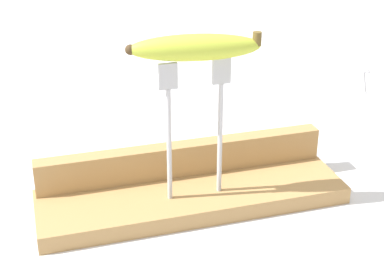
{
  "coord_description": "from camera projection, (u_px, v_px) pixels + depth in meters",
  "views": [
    {
      "loc": [
        -0.21,
        -0.73,
        0.48
      ],
      "look_at": [
        0.0,
        0.0,
        0.13
      ],
      "focal_mm": 55.38,
      "sensor_mm": 36.0,
      "label": 1
    }
  ],
  "objects": [
    {
      "name": "ground_plane",
      "position": [
        192.0,
        204.0,
        0.89
      ],
      "size": [
        3.0,
        3.0,
        0.0
      ],
      "primitive_type": "plane",
      "color": "silver"
    },
    {
      "name": "wooden_board",
      "position": [
        192.0,
        197.0,
        0.88
      ],
      "size": [
        0.46,
        0.13,
        0.03
      ],
      "primitive_type": "cube",
      "color": "#A87F4C",
      "rests_on": "ground"
    },
    {
      "name": "board_backstop",
      "position": [
        183.0,
        159.0,
        0.91
      ],
      "size": [
        0.45,
        0.03,
        0.05
      ],
      "primitive_type": "cube",
      "color": "#A87F4C",
      "rests_on": "wooden_board"
    },
    {
      "name": "fork_stand_center",
      "position": [
        195.0,
        118.0,
        0.81
      ],
      "size": [
        0.1,
        0.01,
        0.2
      ],
      "color": "#B2B2B7",
      "rests_on": "wooden_board"
    },
    {
      "name": "banana_raised_center",
      "position": [
        195.0,
        47.0,
        0.77
      ],
      "size": [
        0.18,
        0.06,
        0.04
      ],
      "color": "#B2C138",
      "rests_on": "fork_stand_center"
    },
    {
      "name": "fork_fallen_near",
      "position": [
        363.0,
        76.0,
        1.39
      ],
      "size": [
        0.1,
        0.16,
        0.01
      ],
      "color": "#B2B2B7",
      "rests_on": "ground"
    }
  ]
}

